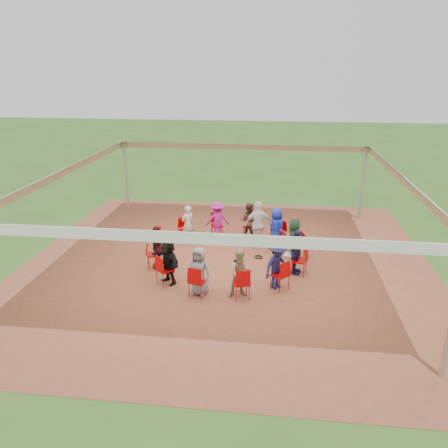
# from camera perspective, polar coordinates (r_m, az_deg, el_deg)

# --- Properties ---
(ground) EXTENTS (80.00, 80.00, 0.00)m
(ground) POSITION_cam_1_polar(r_m,az_deg,el_deg) (14.26, 0.43, -5.05)
(ground) COLOR #2C561A
(ground) RESTS_ON ground
(dirt_patch) EXTENTS (13.00, 13.00, 0.00)m
(dirt_patch) POSITION_cam_1_polar(r_m,az_deg,el_deg) (14.25, 0.43, -5.03)
(dirt_patch) COLOR brown
(dirt_patch) RESTS_ON ground
(tent) EXTENTS (10.33, 10.33, 3.00)m
(tent) POSITION_cam_1_polar(r_m,az_deg,el_deg) (13.43, 0.45, 4.17)
(tent) COLOR #B2B2B7
(tent) RESTS_ON ground
(chair_0) EXTENTS (0.53, 0.51, 0.90)m
(chair_0) POSITION_cam_1_polar(r_m,az_deg,el_deg) (13.51, 9.82, -4.74)
(chair_0) COLOR #AC0001
(chair_0) RESTS_ON ground
(chair_1) EXTENTS (0.54, 0.53, 0.90)m
(chair_1) POSITION_cam_1_polar(r_m,az_deg,el_deg) (14.62, 9.54, -2.77)
(chair_1) COLOR #AC0001
(chair_1) RESTS_ON ground
(chair_2) EXTENTS (0.61, 0.61, 0.90)m
(chair_2) POSITION_cam_1_polar(r_m,az_deg,el_deg) (15.56, 7.11, -1.22)
(chair_2) COLOR #AC0001
(chair_2) RESTS_ON ground
(chair_3) EXTENTS (0.51, 0.53, 0.90)m
(chair_3) POSITION_cam_1_polar(r_m,az_deg,el_deg) (16.14, 3.34, -0.32)
(chair_3) COLOR #AC0001
(chair_3) RESTS_ON ground
(chair_4) EXTENTS (0.53, 0.54, 0.90)m
(chair_4) POSITION_cam_1_polar(r_m,az_deg,el_deg) (16.23, -0.94, -0.17)
(chair_4) COLOR #AC0001
(chair_4) RESTS_ON ground
(chair_5) EXTENTS (0.61, 0.61, 0.90)m
(chair_5) POSITION_cam_1_polar(r_m,az_deg,el_deg) (15.82, -4.98, -0.78)
(chair_5) COLOR #AC0001
(chair_5) RESTS_ON ground
(chair_6) EXTENTS (0.53, 0.51, 0.90)m
(chair_6) POSITION_cam_1_polar(r_m,az_deg,el_deg) (14.99, -8.00, -2.10)
(chair_6) COLOR #AC0001
(chair_6) RESTS_ON ground
(chair_7) EXTENTS (0.54, 0.53, 0.90)m
(chair_7) POSITION_cam_1_polar(r_m,az_deg,el_deg) (13.91, -9.16, -3.95)
(chair_7) COLOR #AC0001
(chair_7) RESTS_ON ground
(chair_8) EXTENTS (0.61, 0.61, 0.90)m
(chair_8) POSITION_cam_1_polar(r_m,az_deg,el_deg) (12.84, -7.70, -5.96)
(chair_8) COLOR #AC0001
(chair_8) RESTS_ON ground
(chair_9) EXTENTS (0.51, 0.53, 0.90)m
(chair_9) POSITION_cam_1_polar(r_m,az_deg,el_deg) (12.11, -3.48, -7.47)
(chair_9) COLOR #AC0001
(chair_9) RESTS_ON ground
(chair_10) EXTENTS (0.53, 0.54, 0.90)m
(chair_10) POSITION_cam_1_polar(r_m,az_deg,el_deg) (11.99, 2.31, -7.75)
(chair_10) COLOR #AC0001
(chair_10) RESTS_ON ground
(chair_11) EXTENTS (0.61, 0.61, 0.90)m
(chair_11) POSITION_cam_1_polar(r_m,az_deg,el_deg) (12.52, 7.32, -6.64)
(chair_11) COLOR #AC0001
(chair_11) RESTS_ON ground
(person_seated_0) EXTENTS (0.60, 0.89, 1.39)m
(person_seated_0) POSITION_cam_1_polar(r_m,az_deg,el_deg) (13.42, 9.38, -3.69)
(person_seated_0) COLOR #191844
(person_seated_0) RESTS_ON ground
(person_seated_1) EXTENTS (0.82, 1.37, 1.39)m
(person_seated_1) POSITION_cam_1_polar(r_m,az_deg,el_deg) (14.49, 9.15, -1.88)
(person_seated_1) COLOR #2A5133
(person_seated_1) RESTS_ON ground
(person_seated_2) EXTENTS (0.75, 0.75, 1.39)m
(person_seated_2) POSITION_cam_1_polar(r_m,az_deg,el_deg) (15.39, 6.83, -0.45)
(person_seated_2) COLOR #1327AB
(person_seated_2) RESTS_ON ground
(person_seated_3) EXTENTS (0.75, 0.54, 1.39)m
(person_seated_3) POSITION_cam_1_polar(r_m,az_deg,el_deg) (15.94, 3.23, 0.39)
(person_seated_3) COLOR #50291F
(person_seated_3) RESTS_ON ground
(person_seated_4) EXTENTS (0.99, 0.68, 1.39)m
(person_seated_4) POSITION_cam_1_polar(r_m,az_deg,el_deg) (16.03, -0.88, 0.53)
(person_seated_4) COLOR #9D167D
(person_seated_4) RESTS_ON ground
(person_seated_5) EXTENTS (0.59, 0.60, 1.39)m
(person_seated_5) POSITION_cam_1_polar(r_m,az_deg,el_deg) (15.64, -4.76, -0.04)
(person_seated_5) COLOR #B1AA9C
(person_seated_5) RESTS_ON ground
(person_seated_6) EXTENTS (0.63, 0.90, 1.39)m
(person_seated_6) POSITION_cam_1_polar(r_m,az_deg,el_deg) (13.81, -8.71, -2.97)
(person_seated_6) COLOR #400F14
(person_seated_6) RESTS_ON ground
(person_seated_7) EXTENTS (1.26, 1.24, 1.39)m
(person_seated_7) POSITION_cam_1_polar(r_m,az_deg,el_deg) (12.79, -7.30, -4.80)
(person_seated_7) COLOR black
(person_seated_7) RESTS_ON ground
(person_seated_8) EXTENTS (0.75, 0.53, 1.39)m
(person_seated_8) POSITION_cam_1_polar(r_m,az_deg,el_deg) (12.10, -3.27, -6.17)
(person_seated_8) COLOR slate
(person_seated_8) RESTS_ON ground
(person_seated_9) EXTENTS (0.76, 0.56, 1.39)m
(person_seated_9) POSITION_cam_1_polar(r_m,az_deg,el_deg) (11.98, 2.21, -6.42)
(person_seated_9) COLOR tan
(person_seated_9) RESTS_ON ground
(person_seated_10) EXTENTS (0.94, 0.96, 1.39)m
(person_seated_10) POSITION_cam_1_polar(r_m,az_deg,el_deg) (12.49, 6.98, -5.42)
(person_seated_10) COLOR #191844
(person_seated_10) RESTS_ON ground
(standing_person) EXTENTS (1.08, 0.72, 1.69)m
(standing_person) POSITION_cam_1_polar(r_m,az_deg,el_deg) (15.17, 4.52, -0.08)
(standing_person) COLOR silver
(standing_person) RESTS_ON ground
(cable_coil) EXTENTS (0.36, 0.36, 0.03)m
(cable_coil) POSITION_cam_1_polar(r_m,az_deg,el_deg) (14.64, 4.55, -4.34)
(cable_coil) COLOR black
(cable_coil) RESTS_ON ground
(laptop) EXTENTS (0.35, 0.40, 0.24)m
(laptop) POSITION_cam_1_polar(r_m,az_deg,el_deg) (13.47, 8.72, -3.76)
(laptop) COLOR #B7B7BC
(laptop) RESTS_ON ground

